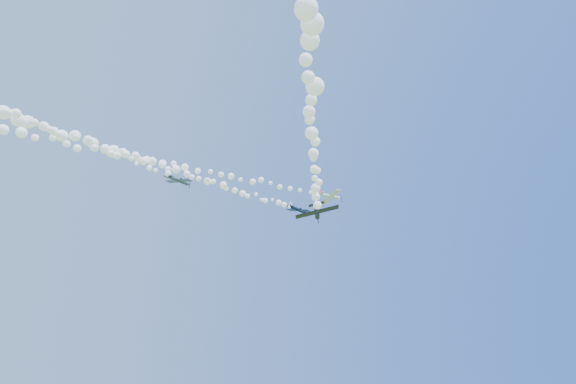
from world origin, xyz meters
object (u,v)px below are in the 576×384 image
plane_white (330,196)px  plane_grey (178,180)px  plane_navy (298,210)px  plane_black (317,211)px

plane_white → plane_grey: bearing=-176.7°
plane_white → plane_navy: plane_white is taller
plane_white → plane_grey: 37.50m
plane_navy → plane_white: bearing=-78.5°
plane_navy → plane_black: bearing=-131.2°
plane_grey → plane_black: plane_grey is taller
plane_grey → plane_white: bearing=-22.5°
plane_white → plane_navy: size_ratio=0.96×
plane_white → plane_black: bearing=-128.7°
plane_white → plane_navy: bearing=116.7°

